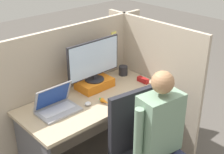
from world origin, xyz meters
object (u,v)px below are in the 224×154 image
office_chair (146,150)px  laptop (57,106)px  stapler (143,80)px  monitor (94,60)px  person (165,136)px  paper_box (95,84)px  carrot_toy (105,101)px  coffee_mug (123,71)px

office_chair → laptop: bearing=119.0°
stapler → monitor: bearing=151.2°
office_chair → person: 0.27m
stapler → laptop: bearing=172.7°
stapler → person: bearing=-127.1°
paper_box → office_chair: bearing=-99.4°
monitor → person: size_ratio=0.48×
paper_box → person: size_ratio=0.28×
stapler → carrot_toy: stapler is taller
laptop → office_chair: office_chair is taller
paper_box → coffee_mug: bearing=3.3°
laptop → stapler: 0.98m
carrot_toy → person: (0.02, -0.68, -0.03)m
monitor → laptop: (-0.53, -0.12, -0.25)m
paper_box → carrot_toy: bearing=-113.9°
laptop → office_chair: 0.85m
laptop → person: bearing=-64.3°
office_chair → person: size_ratio=0.80×
paper_box → monitor: bearing=90.0°
office_chair → person: person is taller
stapler → carrot_toy: bearing=-174.1°
carrot_toy → coffee_mug: 0.65m
monitor → stapler: monitor is taller
stapler → coffee_mug: bearing=95.2°
carrot_toy → coffee_mug: (0.56, 0.33, 0.03)m
office_chair → person: bearing=-81.2°
stapler → coffee_mug: size_ratio=1.29×
stapler → person: (-0.56, -0.74, -0.03)m
laptop → stapler: (0.97, -0.12, -0.02)m
person → coffee_mug: person is taller
person → coffee_mug: 1.14m
stapler → carrot_toy: size_ratio=1.12×
paper_box → laptop: 0.54m
paper_box → laptop: (-0.53, -0.12, 0.00)m
paper_box → laptop: laptop is taller
monitor → stapler: 0.58m
monitor → coffee_mug: monitor is taller
stapler → carrot_toy: 0.58m
paper_box → laptop: bearing=-167.4°
office_chair → carrot_toy: bearing=89.7°
stapler → carrot_toy: (-0.58, -0.06, -0.00)m
carrot_toy → monitor: bearing=66.3°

